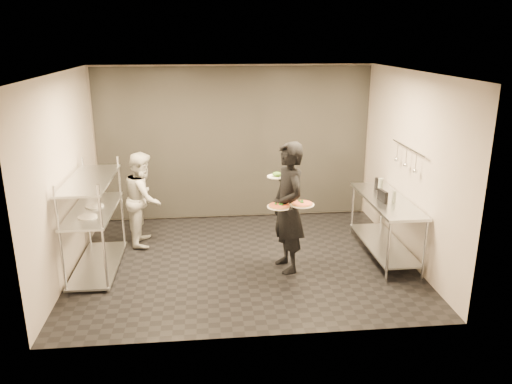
{
  "coord_description": "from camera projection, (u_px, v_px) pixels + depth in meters",
  "views": [
    {
      "loc": [
        -0.52,
        -6.9,
        3.27
      ],
      "look_at": [
        0.19,
        -0.02,
        1.1
      ],
      "focal_mm": 35.0,
      "sensor_mm": 36.0,
      "label": 1
    }
  ],
  "objects": [
    {
      "name": "chef",
      "position": [
        143.0,
        198.0,
        8.05
      ],
      "size": [
        0.58,
        0.74,
        1.52
      ],
      "primitive_type": "imported",
      "rotation": [
        0.0,
        0.0,
        1.56
      ],
      "color": "silver",
      "rests_on": "ground"
    },
    {
      "name": "salad_plate",
      "position": [
        277.0,
        175.0,
        7.19
      ],
      "size": [
        0.29,
        0.29,
        0.07
      ],
      "color": "white",
      "rests_on": "waiter"
    },
    {
      "name": "bottle_clear",
      "position": [
        394.0,
        197.0,
        7.32
      ],
      "size": [
        0.06,
        0.06,
        0.19
      ],
      "primitive_type": "cylinder",
      "color": "gray",
      "rests_on": "prep_counter"
    },
    {
      "name": "pizza_plate_near",
      "position": [
        279.0,
        206.0,
        6.83
      ],
      "size": [
        0.34,
        0.34,
        0.05
      ],
      "color": "white",
      "rests_on": "waiter"
    },
    {
      "name": "bottle_green",
      "position": [
        380.0,
        187.0,
        7.65
      ],
      "size": [
        0.08,
        0.08,
        0.27
      ],
      "primitive_type": "cylinder",
      "color": "gray",
      "rests_on": "prep_counter"
    },
    {
      "name": "bottle_dark",
      "position": [
        376.0,
        184.0,
        7.94
      ],
      "size": [
        0.06,
        0.06,
        0.2
      ],
      "primitive_type": "cylinder",
      "color": "black",
      "rests_on": "prep_counter"
    },
    {
      "name": "pizza_plate_far",
      "position": [
        302.0,
        204.0,
        6.88
      ],
      "size": [
        0.33,
        0.33,
        0.05
      ],
      "color": "white",
      "rests_on": "waiter"
    },
    {
      "name": "pass_rack",
      "position": [
        94.0,
        219.0,
        7.14
      ],
      "size": [
        0.6,
        1.6,
        1.5
      ],
      "color": "silver",
      "rests_on": "ground"
    },
    {
      "name": "waiter",
      "position": [
        288.0,
        208.0,
        7.06
      ],
      "size": [
        0.6,
        0.78,
        1.89
      ],
      "primitive_type": "imported",
      "rotation": [
        0.0,
        0.0,
        -1.33
      ],
      "color": "black",
      "rests_on": "ground"
    },
    {
      "name": "prep_counter",
      "position": [
        386.0,
        217.0,
        7.61
      ],
      "size": [
        0.6,
        1.8,
        0.92
      ],
      "color": "silver",
      "rests_on": "ground"
    },
    {
      "name": "pos_monitor",
      "position": [
        383.0,
        196.0,
        7.37
      ],
      "size": [
        0.08,
        0.25,
        0.17
      ],
      "primitive_type": "cube",
      "rotation": [
        0.0,
        0.0,
        0.14
      ],
      "color": "black",
      "rests_on": "prep_counter"
    },
    {
      "name": "room_shell",
      "position": [
        238.0,
        154.0,
        8.28
      ],
      "size": [
        5.0,
        4.0,
        2.8
      ],
      "color": "black",
      "rests_on": "ground"
    },
    {
      "name": "utensil_rail",
      "position": [
        407.0,
        158.0,
        7.35
      ],
      "size": [
        0.07,
        1.2,
        0.31
      ],
      "color": "silver",
      "rests_on": "room_shell"
    }
  ]
}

